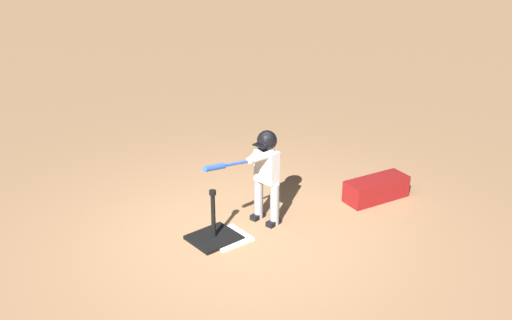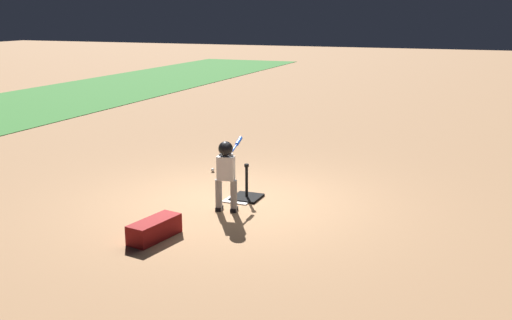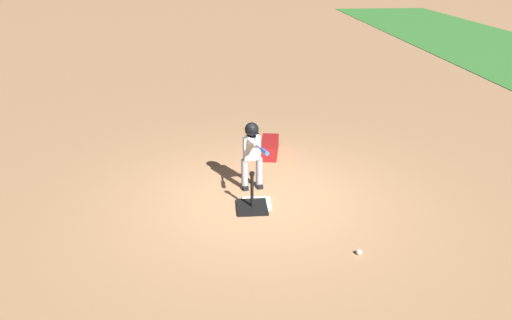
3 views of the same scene
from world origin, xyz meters
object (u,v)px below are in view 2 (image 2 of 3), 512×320
batter_child (227,167)px  baseball (213,170)px  equipment_bag (154,229)px  batting_tee (247,195)px

batter_child → baseball: bearing=30.8°
baseball → equipment_bag: size_ratio=0.09×
batting_tee → batter_child: size_ratio=0.53×
baseball → equipment_bag: bearing=-167.5°
baseball → equipment_bag: (-3.57, -0.79, 0.10)m
batting_tee → equipment_bag: 2.25m
batting_tee → batter_child: batter_child is taller
baseball → equipment_bag: equipment_bag is taller
batter_child → equipment_bag: size_ratio=1.36×
batting_tee → batter_child: bearing=175.1°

